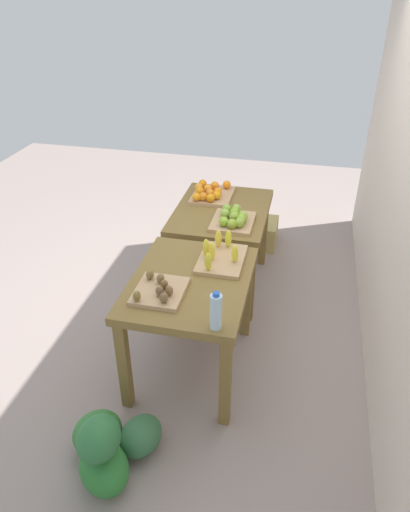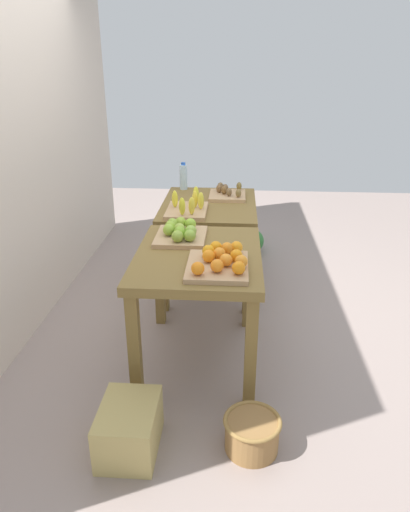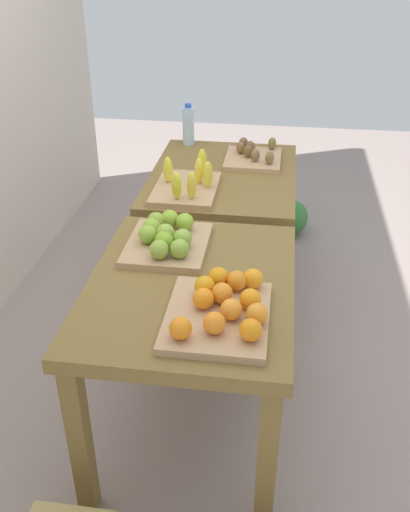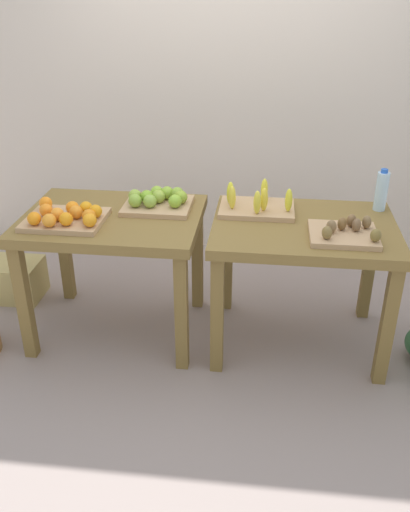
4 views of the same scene
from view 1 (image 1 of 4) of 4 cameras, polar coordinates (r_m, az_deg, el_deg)
The scene contains 11 objects.
ground_plane at distance 4.12m, azimuth 0.33°, elevation -7.68°, with size 8.00×8.00×0.00m, color gray.
display_table_left at distance 4.21m, azimuth 2.02°, elevation 4.25°, with size 1.04×0.80×0.80m.
display_table_right at distance 3.27m, azimuth -1.77°, elevation -4.58°, with size 1.04×0.80×0.80m.
orange_bin at distance 4.35m, azimuth 0.69°, elevation 7.64°, with size 0.46×0.37×0.11m.
apple_bin at distance 3.89m, azimuth 3.44°, elevation 4.53°, with size 0.40×0.34×0.11m.
banana_crate at distance 3.38m, azimuth 1.89°, elevation -0.02°, with size 0.44×0.32×0.17m.
kiwi_bin at distance 3.06m, azimuth -5.55°, elevation -4.15°, with size 0.36×0.32×0.10m.
water_bottle at distance 2.73m, azimuth 1.33°, elevation -6.72°, with size 0.07×0.07×0.25m.
watermelon_pile at distance 3.07m, azimuth -11.53°, elevation -21.58°, with size 0.67×0.64×0.52m.
wicker_basket at distance 5.24m, azimuth -0.15°, elevation 3.06°, with size 0.31×0.31×0.20m.
cardboard_produce_box at distance 5.17m, azimuth 7.00°, elevation 2.80°, with size 0.40×0.30×0.27m, color tan.
Camera 1 is at (3.11, 0.68, 2.61)m, focal length 33.03 mm.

